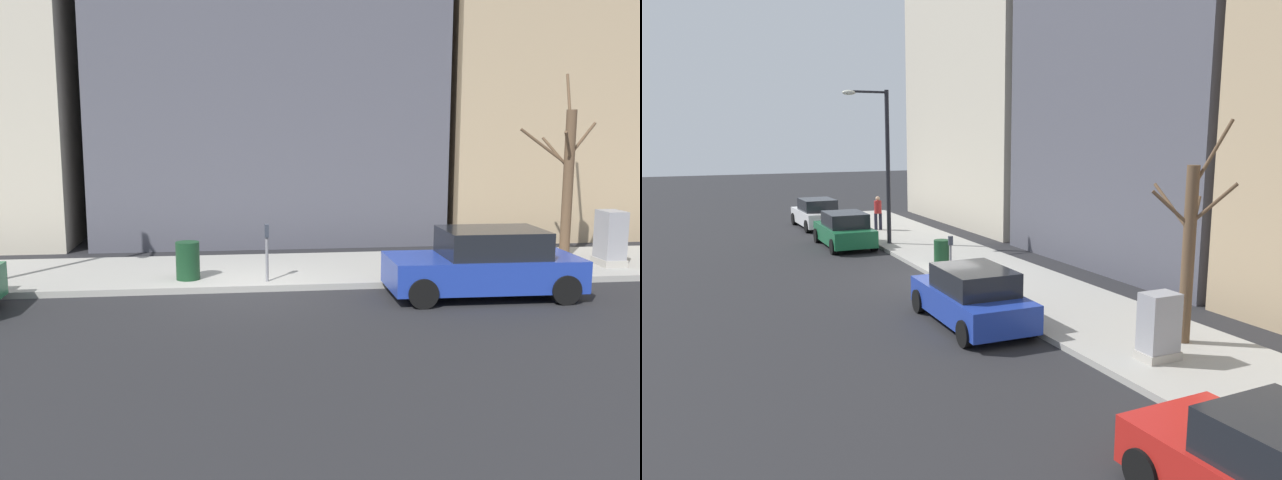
# 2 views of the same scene
# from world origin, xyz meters

# --- Properties ---
(ground_plane) EXTENTS (120.00, 120.00, 0.00)m
(ground_plane) POSITION_xyz_m (0.00, 0.00, 0.00)
(ground_plane) COLOR #232326
(sidewalk) EXTENTS (4.00, 36.00, 0.15)m
(sidewalk) POSITION_xyz_m (2.00, 0.00, 0.07)
(sidewalk) COLOR #9E9B93
(sidewalk) RESTS_ON ground
(parked_car_blue) EXTENTS (1.98, 4.23, 1.52)m
(parked_car_blue) POSITION_xyz_m (-1.03, -5.15, 0.74)
(parked_car_blue) COLOR #1E389E
(parked_car_blue) RESTS_ON ground
(parked_car_green) EXTENTS (1.94, 4.21, 1.52)m
(parked_car_green) POSITION_xyz_m (-1.23, 7.21, 0.74)
(parked_car_green) COLOR #196038
(parked_car_green) RESTS_ON ground
(parked_car_white) EXTENTS (2.04, 4.26, 1.52)m
(parked_car_white) POSITION_xyz_m (-1.15, 13.32, 0.74)
(parked_car_white) COLOR white
(parked_car_white) RESTS_ON ground
(parking_meter) EXTENTS (0.14, 0.10, 1.35)m
(parking_meter) POSITION_xyz_m (0.45, -0.41, 0.98)
(parking_meter) COLOR slate
(parking_meter) RESTS_ON sidewalk
(utility_box) EXTENTS (0.83, 0.61, 1.43)m
(utility_box) POSITION_xyz_m (1.30, -9.38, 0.85)
(utility_box) COLOR #A8A399
(utility_box) RESTS_ON sidewalk
(streetlamp) EXTENTS (1.97, 0.32, 6.50)m
(streetlamp) POSITION_xyz_m (0.28, 6.47, 4.02)
(streetlamp) COLOR black
(streetlamp) RESTS_ON sidewalk
(bare_tree) EXTENTS (1.60, 2.28, 5.03)m
(bare_tree) POSITION_xyz_m (2.62, -8.76, 2.33)
(bare_tree) COLOR brown
(bare_tree) RESTS_ON sidewalk
(trash_bin) EXTENTS (0.56, 0.56, 0.90)m
(trash_bin) POSITION_xyz_m (0.90, 1.44, 0.60)
(trash_bin) COLOR #14381E
(trash_bin) RESTS_ON sidewalk
(pedestrian_near_meter) EXTENTS (0.40, 0.36, 1.66)m
(pedestrian_near_meter) POSITION_xyz_m (1.26, 10.39, 1.09)
(pedestrian_near_meter) COLOR #1E1E2D
(pedestrian_near_meter) RESTS_ON sidewalk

